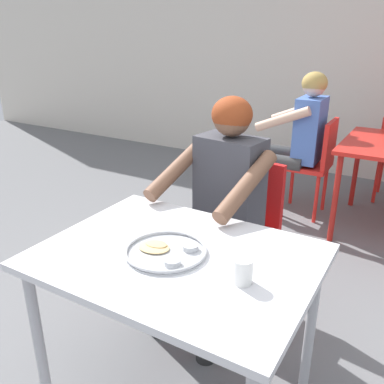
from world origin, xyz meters
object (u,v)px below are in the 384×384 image
at_px(table_foreground, 177,272).
at_px(drinking_cup, 243,270).
at_px(thali_tray, 166,251).
at_px(chair_foreground, 239,223).
at_px(diner_foreground, 219,197).
at_px(patron_background, 299,132).
at_px(chair_red_left, 315,160).

xyz_separation_m(table_foreground, drinking_cup, (0.29, -0.05, 0.13)).
height_order(thali_tray, chair_foreground, chair_foreground).
xyz_separation_m(diner_foreground, patron_background, (-0.10, 1.68, -0.01)).
distance_m(chair_foreground, diner_foreground, 0.32).
bearing_deg(drinking_cup, diner_foreground, 122.83).
distance_m(drinking_cup, chair_foreground, 1.00).
bearing_deg(chair_foreground, chair_red_left, 88.40).
xyz_separation_m(chair_foreground, chair_red_left, (0.04, 1.47, -0.00)).
xyz_separation_m(thali_tray, chair_foreground, (-0.07, 0.84, -0.25)).
relative_size(chair_red_left, patron_background, 0.69).
relative_size(table_foreground, diner_foreground, 0.83).
bearing_deg(drinking_cup, chair_foreground, 114.49).
relative_size(thali_tray, diner_foreground, 0.25).
relative_size(drinking_cup, chair_foreground, 0.10).
relative_size(drinking_cup, diner_foreground, 0.07).
xyz_separation_m(thali_tray, diner_foreground, (-0.09, 0.62, -0.01)).
xyz_separation_m(table_foreground, chair_foreground, (-0.10, 0.82, -0.15)).
bearing_deg(thali_tray, patron_background, 94.73).
height_order(drinking_cup, patron_background, patron_background).
xyz_separation_m(thali_tray, patron_background, (-0.19, 2.30, -0.02)).
bearing_deg(thali_tray, diner_foreground, 98.33).
bearing_deg(diner_foreground, chair_red_left, 87.85).
relative_size(chair_foreground, chair_red_left, 1.01).
relative_size(table_foreground, thali_tray, 3.29).
relative_size(table_foreground, chair_red_left, 1.22).
height_order(chair_foreground, chair_red_left, chair_foreground).
bearing_deg(chair_foreground, thali_tray, -85.34).
relative_size(chair_foreground, diner_foreground, 0.69).
bearing_deg(chair_red_left, patron_background, -176.51).
xyz_separation_m(drinking_cup, chair_foreground, (-0.40, 0.87, -0.29)).
height_order(chair_foreground, patron_background, patron_background).
bearing_deg(chair_red_left, diner_foreground, -92.15).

